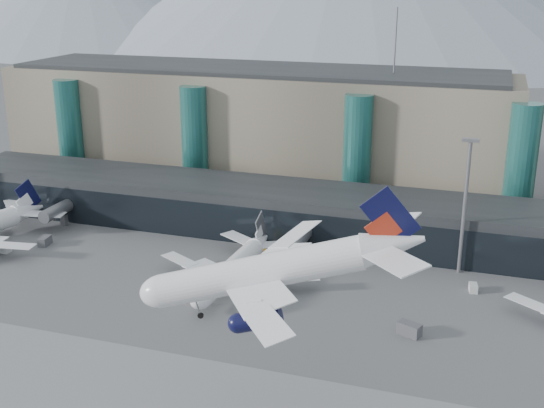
% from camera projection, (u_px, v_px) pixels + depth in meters
% --- Properties ---
extents(ground, '(900.00, 900.00, 0.00)m').
position_uv_depth(ground, '(211.00, 382.00, 93.05)').
color(ground, '#515154').
rests_on(ground, ground).
extents(concourse, '(170.00, 27.00, 10.00)m').
position_uv_depth(concourse, '(317.00, 214.00, 143.56)').
color(concourse, black).
rests_on(concourse, ground).
extents(terminal_main, '(130.00, 30.00, 31.00)m').
position_uv_depth(terminal_main, '(255.00, 127.00, 176.67)').
color(terminal_main, gray).
rests_on(terminal_main, ground).
extents(teal_towers, '(116.40, 19.40, 46.00)m').
position_uv_depth(teal_towers, '(273.00, 150.00, 159.77)').
color(teal_towers, '#246561').
rests_on(teal_towers, ground).
extents(lightmast_mid, '(3.00, 1.20, 25.60)m').
position_uv_depth(lightmast_mid, '(465.00, 199.00, 123.00)').
color(lightmast_mid, slate).
rests_on(lightmast_mid, ground).
extents(hero_jet, '(34.65, 34.28, 11.20)m').
position_uv_depth(hero_jet, '(287.00, 261.00, 75.77)').
color(hero_jet, white).
rests_on(hero_jet, ground).
extents(jet_parked_mid, '(32.86, 32.09, 10.59)m').
position_uv_depth(jet_parked_mid, '(238.00, 259.00, 123.36)').
color(jet_parked_mid, white).
rests_on(jet_parked_mid, ground).
extents(veh_a, '(3.35, 2.02, 1.83)m').
position_uv_depth(veh_a, '(2.00, 248.00, 136.71)').
color(veh_a, silver).
rests_on(veh_a, ground).
extents(veh_b, '(2.27, 2.64, 1.30)m').
position_uv_depth(veh_b, '(263.00, 254.00, 134.35)').
color(veh_b, gold).
rests_on(veh_b, ground).
extents(veh_c, '(4.05, 3.10, 2.00)m').
position_uv_depth(veh_c, '(409.00, 329.00, 104.89)').
color(veh_c, '#4A4A4F').
rests_on(veh_c, ground).
extents(veh_f, '(2.09, 3.39, 1.79)m').
position_uv_depth(veh_f, '(45.00, 241.00, 140.22)').
color(veh_f, '#4A4A4F').
rests_on(veh_f, ground).
extents(veh_g, '(1.72, 2.55, 1.38)m').
position_uv_depth(veh_g, '(473.00, 288.00, 119.52)').
color(veh_g, silver).
rests_on(veh_g, ground).
extents(veh_h, '(3.72, 4.02, 2.00)m').
position_uv_depth(veh_h, '(206.00, 282.00, 121.03)').
color(veh_h, gold).
rests_on(veh_h, ground).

